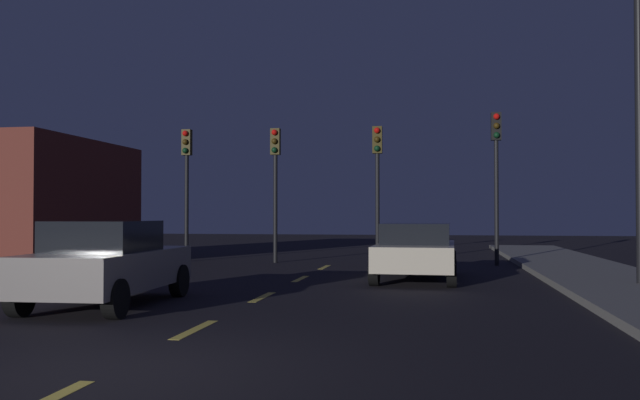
{
  "coord_description": "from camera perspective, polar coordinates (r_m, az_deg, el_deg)",
  "views": [
    {
      "loc": [
        3.39,
        -6.55,
        1.65
      ],
      "look_at": [
        -0.26,
        14.69,
        2.11
      ],
      "focal_mm": 37.58,
      "sensor_mm": 36.0,
      "label": 1
    }
  ],
  "objects": [
    {
      "name": "car_stopped_ahead",
      "position": [
        17.1,
        8.21,
        -4.28
      ],
      "size": [
        2.08,
        4.58,
        1.42
      ],
      "color": "beige",
      "rests_on": "ground_plane"
    },
    {
      "name": "car_adjacent_lane",
      "position": [
        12.67,
        -17.67,
        -5.12
      ],
      "size": [
        1.98,
        4.09,
        1.53
      ],
      "color": "gray",
      "rests_on": "ground_plane"
    },
    {
      "name": "lane_stripe_fourth",
      "position": [
        17.17,
        -1.69,
        -6.72
      ],
      "size": [
        0.16,
        1.6,
        0.01
      ],
      "primitive_type": "cube",
      "color": "#EACC4C",
      "rests_on": "ground_plane"
    },
    {
      "name": "lane_stripe_second",
      "position": [
        9.9,
        -10.6,
        -10.78
      ],
      "size": [
        0.16,
        1.6,
        0.01
      ],
      "primitive_type": "cube",
      "color": "#EACC4C",
      "rests_on": "ground_plane"
    },
    {
      "name": "street_lamp_right",
      "position": [
        16.29,
        24.65,
        8.19
      ],
      "size": [
        1.74,
        0.36,
        7.13
      ],
      "color": "black",
      "rests_on": "ground_plane"
    },
    {
      "name": "lane_stripe_fifth",
      "position": [
        20.9,
        0.39,
        -5.74
      ],
      "size": [
        0.16,
        1.6,
        0.01
      ],
      "primitive_type": "cube",
      "color": "#EACC4C",
      "rests_on": "ground_plane"
    },
    {
      "name": "lane_stripe_third",
      "position": [
        13.49,
        -4.92,
        -8.23
      ],
      "size": [
        0.16,
        1.6,
        0.01
      ],
      "primitive_type": "cube",
      "color": "#EACC4C",
      "rests_on": "ground_plane"
    },
    {
      "name": "ground_plane",
      "position": [
        14.07,
        -4.3,
        -7.96
      ],
      "size": [
        80.0,
        80.0,
        0.0
      ],
      "primitive_type": "plane",
      "color": "black"
    },
    {
      "name": "storefront_left",
      "position": [
        25.03,
        -22.61,
        -0.12
      ],
      "size": [
        4.01,
        7.17,
        4.18
      ],
      "primitive_type": "cube",
      "color": "maroon",
      "rests_on": "ground_plane"
    },
    {
      "name": "traffic_signal_far_right",
      "position": [
        22.38,
        14.79,
        3.47
      ],
      "size": [
        0.32,
        0.38,
        4.94
      ],
      "color": "black",
      "rests_on": "ground_plane"
    },
    {
      "name": "traffic_signal_center_left",
      "position": [
        22.91,
        -3.83,
        2.74
      ],
      "size": [
        0.32,
        0.38,
        4.58
      ],
      "color": "black",
      "rests_on": "ground_plane"
    },
    {
      "name": "traffic_signal_far_left",
      "position": [
        23.86,
        -11.3,
        2.65
      ],
      "size": [
        0.32,
        0.38,
        4.61
      ],
      "color": "black",
      "rests_on": "ground_plane"
    },
    {
      "name": "traffic_signal_center_right",
      "position": [
        22.35,
        4.91,
        2.82
      ],
      "size": [
        0.32,
        0.38,
        4.58
      ],
      "color": "black",
      "rests_on": "ground_plane"
    }
  ]
}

